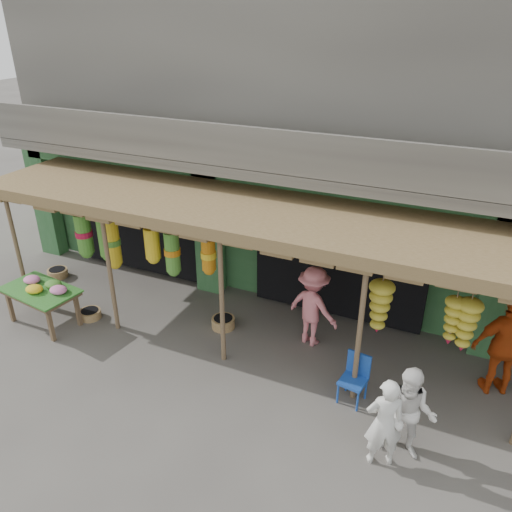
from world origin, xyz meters
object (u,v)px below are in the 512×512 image
at_px(flower_table, 42,291).
at_px(person_shopper, 313,306).
at_px(person_right, 410,415).
at_px(person_vendor, 506,345).
at_px(blue_chair, 355,375).
at_px(person_front, 384,423).

bearing_deg(flower_table, person_shopper, 25.36).
height_order(flower_table, person_right, person_right).
distance_m(person_right, person_shopper, 3.01).
distance_m(flower_table, person_vendor, 8.85).
distance_m(person_right, person_vendor, 2.41).
distance_m(blue_chair, person_front, 1.36).
height_order(flower_table, person_front, person_front).
relative_size(blue_chair, person_vendor, 0.45).
relative_size(person_front, person_right, 0.98).
height_order(flower_table, person_shopper, person_shopper).
height_order(person_front, person_shopper, person_shopper).
xyz_separation_m(blue_chair, person_shopper, (-1.18, 1.23, 0.35)).
relative_size(person_front, person_shopper, 0.90).
bearing_deg(person_shopper, flower_table, 34.12).
xyz_separation_m(person_front, person_right, (0.30, 0.29, 0.02)).
bearing_deg(person_front, flower_table, -29.01).
bearing_deg(blue_chair, person_vendor, 37.62).
bearing_deg(person_right, flower_table, 176.39).
relative_size(person_right, person_shopper, 0.92).
bearing_deg(person_right, person_front, -137.06).
height_order(blue_chair, person_front, person_front).
distance_m(flower_table, person_front, 7.21).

